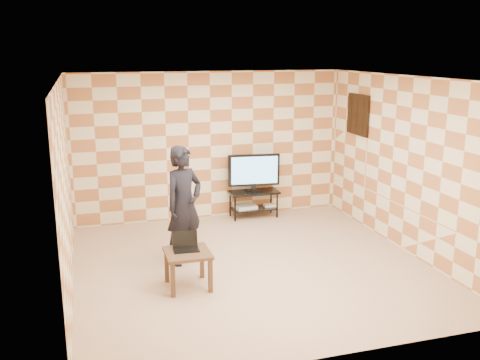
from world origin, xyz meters
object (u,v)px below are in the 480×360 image
object	(u,v)px
side_table	(188,258)
person	(184,205)
tv	(254,171)
tv_stand	(254,198)

from	to	relation	value
side_table	person	size ratio (longest dim) A/B	0.33
tv	side_table	bearing A→B (deg)	-123.71
side_table	tv	bearing A→B (deg)	56.29
person	tv	bearing A→B (deg)	17.31
tv	person	world-z (taller)	person
tv	side_table	size ratio (longest dim) A/B	1.65
tv_stand	tv	xyz separation A→B (m)	(0.00, -0.00, 0.53)
tv_stand	side_table	bearing A→B (deg)	-123.67
tv_stand	person	world-z (taller)	person
tv_stand	person	bearing A→B (deg)	-132.58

